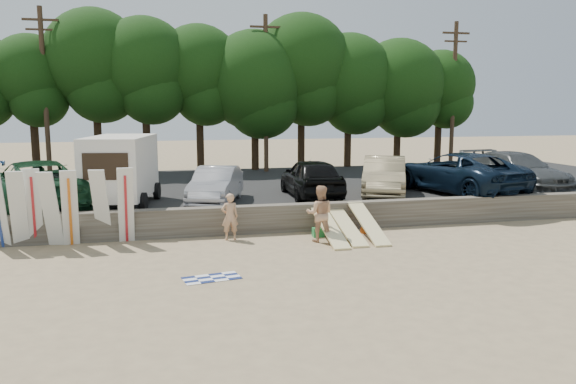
# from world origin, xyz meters

# --- Properties ---
(ground) EXTENTS (120.00, 120.00, 0.00)m
(ground) POSITION_xyz_m (0.00, 0.00, 0.00)
(ground) COLOR tan
(ground) RESTS_ON ground
(seawall) EXTENTS (44.00, 0.50, 1.00)m
(seawall) POSITION_xyz_m (0.00, 3.00, 0.50)
(seawall) COLOR #6B6356
(seawall) RESTS_ON ground
(parking_lot) EXTENTS (44.00, 14.50, 0.70)m
(parking_lot) POSITION_xyz_m (0.00, 10.50, 0.35)
(parking_lot) COLOR #282828
(parking_lot) RESTS_ON ground
(treeline) EXTENTS (32.27, 6.56, 9.46)m
(treeline) POSITION_xyz_m (1.00, 17.48, 6.46)
(treeline) COLOR #382616
(treeline) RESTS_ON parking_lot
(utility_poles) EXTENTS (25.80, 0.26, 9.00)m
(utility_poles) POSITION_xyz_m (2.00, 16.00, 5.43)
(utility_poles) COLOR #473321
(utility_poles) RESTS_ON parking_lot
(box_trailer) EXTENTS (2.98, 4.51, 2.68)m
(box_trailer) POSITION_xyz_m (-5.64, 5.94, 2.20)
(box_trailer) COLOR white
(box_trailer) RESTS_ON parking_lot
(car_1) EXTENTS (4.86, 7.08, 1.80)m
(car_1) POSITION_xyz_m (-8.76, 6.24, 1.60)
(car_1) COLOR #153C22
(car_1) RESTS_ON parking_lot
(car_2) EXTENTS (2.74, 4.62, 1.44)m
(car_2) POSITION_xyz_m (-2.01, 5.61, 1.42)
(car_2) COLOR #9E9DA2
(car_2) RESTS_ON parking_lot
(car_3) EXTENTS (2.08, 4.92, 1.66)m
(car_3) POSITION_xyz_m (2.07, 6.19, 1.53)
(car_3) COLOR black
(car_3) RESTS_ON parking_lot
(car_4) EXTENTS (3.56, 5.27, 1.64)m
(car_4) POSITION_xyz_m (5.32, 6.09, 1.52)
(car_4) COLOR #95845F
(car_4) RESTS_ON parking_lot
(car_5) EXTENTS (4.35, 7.00, 1.81)m
(car_5) POSITION_xyz_m (8.75, 5.92, 1.60)
(car_5) COLOR black
(car_5) RESTS_ON parking_lot
(car_6) EXTENTS (3.09, 6.12, 1.70)m
(car_6) POSITION_xyz_m (11.92, 6.27, 1.55)
(car_6) COLOR #414446
(car_6) RESTS_ON parking_lot
(surfboard_upright_1) EXTENTS (0.55, 0.77, 2.53)m
(surfboard_upright_1) POSITION_xyz_m (-8.60, 2.49, 1.26)
(surfboard_upright_1) COLOR silver
(surfboard_upright_1) RESTS_ON ground
(surfboard_upright_2) EXTENTS (0.58, 0.60, 2.57)m
(surfboard_upright_2) POSITION_xyz_m (-8.18, 2.63, 1.28)
(surfboard_upright_2) COLOR silver
(surfboard_upright_2) RESTS_ON ground
(surfboard_upright_3) EXTENTS (0.63, 0.89, 2.50)m
(surfboard_upright_3) POSITION_xyz_m (-7.61, 2.37, 1.25)
(surfboard_upright_3) COLOR silver
(surfboard_upright_3) RESTS_ON ground
(surfboard_upright_4) EXTENTS (0.60, 0.79, 2.53)m
(surfboard_upright_4) POSITION_xyz_m (-7.03, 2.36, 1.26)
(surfboard_upright_4) COLOR silver
(surfboard_upright_4) RESTS_ON ground
(surfboard_upright_5) EXTENTS (0.63, 0.89, 2.50)m
(surfboard_upright_5) POSITION_xyz_m (-6.10, 2.61, 1.25)
(surfboard_upright_5) COLOR silver
(surfboard_upright_5) RESTS_ON ground
(surfboard_upright_6) EXTENTS (0.58, 0.86, 2.51)m
(surfboard_upright_6) POSITION_xyz_m (-5.32, 2.61, 1.25)
(surfboard_upright_6) COLOR silver
(surfboard_upright_6) RESTS_ON ground
(surfboard_upright_7) EXTENTS (0.56, 0.66, 2.55)m
(surfboard_upright_7) POSITION_xyz_m (-5.30, 2.47, 1.28)
(surfboard_upright_7) COLOR silver
(surfboard_upright_7) RESTS_ON ground
(surfboard_low_0) EXTENTS (0.56, 2.90, 0.90)m
(surfboard_low_0) POSITION_xyz_m (1.38, 1.35, 0.45)
(surfboard_low_0) COLOR #F3DF99
(surfboard_low_0) RESTS_ON ground
(surfboard_low_1) EXTENTS (0.56, 2.92, 0.84)m
(surfboard_low_1) POSITION_xyz_m (2.06, 1.52, 0.42)
(surfboard_low_1) COLOR #F3DF99
(surfboard_low_1) RESTS_ON ground
(surfboard_low_2) EXTENTS (0.56, 2.87, 1.02)m
(surfboard_low_2) POSITION_xyz_m (2.81, 1.44, 0.51)
(surfboard_low_2) COLOR #F3DF99
(surfboard_low_2) RESTS_ON ground
(beachgoer_a) EXTENTS (0.61, 0.43, 1.61)m
(beachgoer_a) POSITION_xyz_m (-1.91, 2.14, 0.80)
(beachgoer_a) COLOR tan
(beachgoer_a) RESTS_ON ground
(beachgoer_b) EXTENTS (1.09, 0.95, 1.90)m
(beachgoer_b) POSITION_xyz_m (1.01, 1.24, 0.95)
(beachgoer_b) COLOR tan
(beachgoer_b) RESTS_ON ground
(cooler) EXTENTS (0.38, 0.30, 0.32)m
(cooler) POSITION_xyz_m (1.14, 1.90, 0.16)
(cooler) COLOR #268E42
(cooler) RESTS_ON ground
(gear_bag) EXTENTS (0.38, 0.35, 0.22)m
(gear_bag) POSITION_xyz_m (2.96, 2.05, 0.11)
(gear_bag) COLOR #C65617
(gear_bag) RESTS_ON ground
(beach_towel) EXTENTS (1.75, 1.75, 0.00)m
(beach_towel) POSITION_xyz_m (-2.93, -2.07, 0.01)
(beach_towel) COLOR white
(beach_towel) RESTS_ON ground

